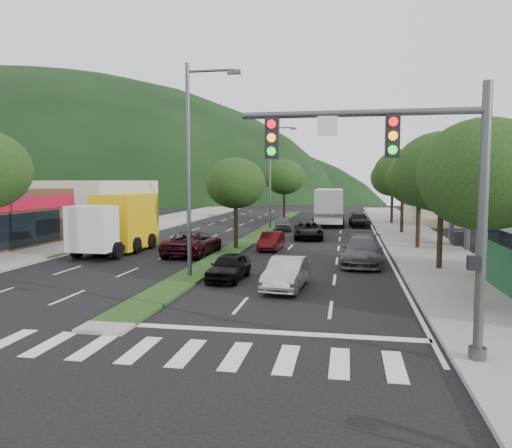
% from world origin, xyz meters
% --- Properties ---
extents(ground, '(160.00, 160.00, 0.00)m').
position_xyz_m(ground, '(0.00, 0.00, 0.00)').
color(ground, black).
rests_on(ground, ground).
extents(sidewalk_right, '(5.00, 90.00, 0.15)m').
position_xyz_m(sidewalk_right, '(12.50, 25.00, 0.07)').
color(sidewalk_right, gray).
rests_on(sidewalk_right, ground).
extents(sidewalk_left, '(6.00, 90.00, 0.15)m').
position_xyz_m(sidewalk_left, '(-13.00, 25.00, 0.07)').
color(sidewalk_left, gray).
rests_on(sidewalk_left, ground).
extents(median, '(1.60, 56.00, 0.12)m').
position_xyz_m(median, '(0.00, 28.00, 0.06)').
color(median, '#223915').
rests_on(median, ground).
extents(crosswalk, '(19.00, 2.20, 0.01)m').
position_xyz_m(crosswalk, '(0.00, -2.00, 0.01)').
color(crosswalk, silver).
rests_on(crosswalk, ground).
extents(traffic_signal, '(6.12, 0.40, 7.00)m').
position_xyz_m(traffic_signal, '(9.03, -1.54, 4.65)').
color(traffic_signal, '#47494C').
rests_on(traffic_signal, ground).
extents(bldg_left_far, '(9.00, 14.00, 4.60)m').
position_xyz_m(bldg_left_far, '(-19.00, 34.00, 2.30)').
color(bldg_left_far, beige).
rests_on(bldg_left_far, ground).
extents(bldg_right_far, '(10.00, 16.00, 5.20)m').
position_xyz_m(bldg_right_far, '(19.50, 44.00, 2.60)').
color(bldg_right_far, beige).
rests_on(bldg_right_far, ground).
extents(hill_far, '(176.00, 132.00, 82.00)m').
position_xyz_m(hill_far, '(-80.00, 110.00, 0.00)').
color(hill_far, black).
rests_on(hill_far, ground).
extents(tree_r_a, '(4.60, 4.60, 6.63)m').
position_xyz_m(tree_r_a, '(12.00, 4.00, 4.82)').
color(tree_r_a, black).
rests_on(tree_r_a, sidewalk_right).
extents(tree_r_b, '(4.80, 4.80, 6.94)m').
position_xyz_m(tree_r_b, '(12.00, 12.00, 5.04)').
color(tree_r_b, black).
rests_on(tree_r_b, sidewalk_right).
extents(tree_r_c, '(4.40, 4.40, 6.48)m').
position_xyz_m(tree_r_c, '(12.00, 20.00, 4.75)').
color(tree_r_c, black).
rests_on(tree_r_c, sidewalk_right).
extents(tree_r_d, '(5.00, 5.00, 7.17)m').
position_xyz_m(tree_r_d, '(12.00, 30.00, 5.18)').
color(tree_r_d, black).
rests_on(tree_r_d, sidewalk_right).
extents(tree_r_e, '(4.60, 4.60, 6.71)m').
position_xyz_m(tree_r_e, '(12.00, 40.00, 4.89)').
color(tree_r_e, black).
rests_on(tree_r_e, sidewalk_right).
extents(tree_med_near, '(4.00, 4.00, 6.02)m').
position_xyz_m(tree_med_near, '(0.00, 18.00, 4.43)').
color(tree_med_near, black).
rests_on(tree_med_near, median).
extents(tree_med_far, '(4.80, 4.80, 6.94)m').
position_xyz_m(tree_med_far, '(0.00, 44.00, 5.01)').
color(tree_med_far, black).
rests_on(tree_med_far, median).
extents(streetlight_near, '(2.60, 0.25, 10.00)m').
position_xyz_m(streetlight_near, '(0.21, 8.00, 5.58)').
color(streetlight_near, '#47494C').
rests_on(streetlight_near, ground).
extents(streetlight_mid, '(2.60, 0.25, 10.00)m').
position_xyz_m(streetlight_mid, '(0.21, 33.00, 5.58)').
color(streetlight_mid, '#47494C').
rests_on(streetlight_mid, ground).
extents(sedan_silver, '(1.77, 4.17, 1.34)m').
position_xyz_m(sedan_silver, '(4.84, 6.39, 0.67)').
color(sedan_silver, '#B0B3B8').
rests_on(sedan_silver, ground).
extents(suv_maroon, '(2.71, 5.52, 1.51)m').
position_xyz_m(suv_maroon, '(-2.01, 14.87, 0.75)').
color(suv_maroon, black).
rests_on(suv_maroon, ground).
extents(car_queue_a, '(1.67, 3.72, 1.24)m').
position_xyz_m(car_queue_a, '(1.96, 7.82, 0.62)').
color(car_queue_a, black).
rests_on(car_queue_a, ground).
extents(car_queue_b, '(2.53, 5.39, 1.52)m').
position_xyz_m(car_queue_b, '(8.20, 13.18, 0.76)').
color(car_queue_b, '#444347').
rests_on(car_queue_b, ground).
extents(car_queue_c, '(1.40, 3.68, 1.20)m').
position_xyz_m(car_queue_c, '(2.39, 18.18, 0.60)').
color(car_queue_c, '#4C0C10').
rests_on(car_queue_c, ground).
extents(car_queue_d, '(2.69, 5.03, 1.34)m').
position_xyz_m(car_queue_d, '(4.34, 24.80, 0.67)').
color(car_queue_d, black).
rests_on(car_queue_d, ground).
extents(car_queue_e, '(1.97, 3.87, 1.26)m').
position_xyz_m(car_queue_e, '(1.50, 31.10, 0.63)').
color(car_queue_e, '#504F55').
rests_on(car_queue_e, ground).
extents(car_queue_f, '(2.24, 4.75, 1.34)m').
position_xyz_m(car_queue_f, '(8.56, 36.10, 0.67)').
color(car_queue_f, black).
rests_on(car_queue_f, ground).
extents(box_truck, '(3.13, 7.63, 3.72)m').
position_xyz_m(box_truck, '(-7.12, 15.41, 1.76)').
color(box_truck, silver).
rests_on(box_truck, ground).
extents(motorhome, '(3.24, 9.72, 3.70)m').
position_xyz_m(motorhome, '(5.50, 37.62, 1.97)').
color(motorhome, silver).
rests_on(motorhome, ground).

